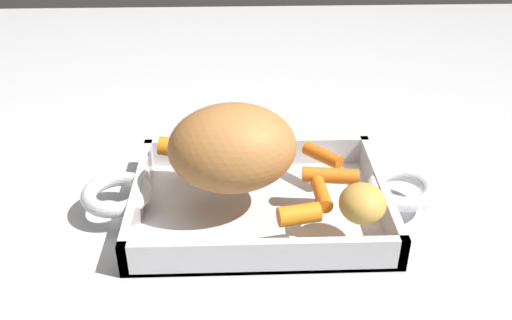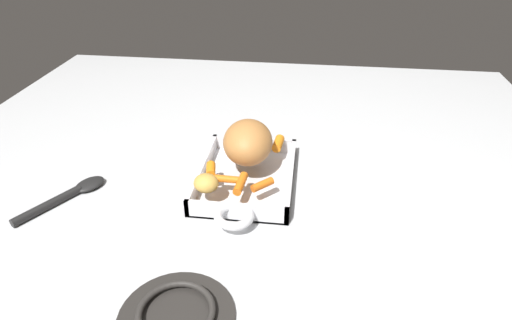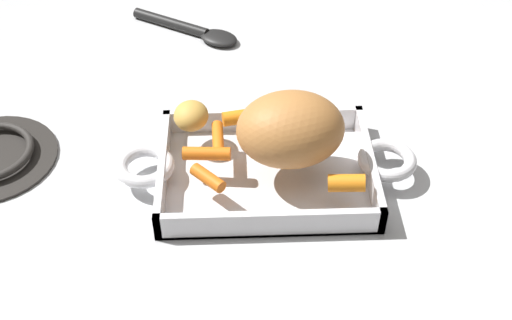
{
  "view_description": "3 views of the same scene",
  "coord_description": "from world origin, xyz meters",
  "px_view_note": "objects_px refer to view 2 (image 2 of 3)",
  "views": [
    {
      "loc": [
        -0.02,
        -0.54,
        0.4
      ],
      "look_at": [
        -0.0,
        -0.01,
        0.08
      ],
      "focal_mm": 39.26,
      "sensor_mm": 36.0,
      "label": 1
    },
    {
      "loc": [
        0.83,
        0.13,
        0.57
      ],
      "look_at": [
        0.02,
        0.03,
        0.07
      ],
      "focal_mm": 30.12,
      "sensor_mm": 36.0,
      "label": 2
    },
    {
      "loc": [
        0.04,
        0.67,
        0.65
      ],
      "look_at": [
        0.02,
        0.02,
        0.05
      ],
      "focal_mm": 46.53,
      "sensor_mm": 36.0,
      "label": 3
    }
  ],
  "objects_px": {
    "baby_carrot_center_right": "(262,185)",
    "baby_carrot_center_left": "(278,143)",
    "baby_carrot_southwest": "(243,184)",
    "serving_spoon": "(70,194)",
    "pork_roast": "(246,142)",
    "baby_carrot_long": "(226,179)",
    "potato_golden_small": "(206,183)",
    "baby_carrot_northwest": "(211,170)",
    "roasting_dish": "(246,176)",
    "stove_burner_rear": "(176,315)"
  },
  "relations": [
    {
      "from": "baby_carrot_center_right",
      "to": "baby_carrot_southwest",
      "type": "relative_size",
      "value": 0.8
    },
    {
      "from": "baby_carrot_center_left",
      "to": "serving_spoon",
      "type": "distance_m",
      "value": 0.5
    },
    {
      "from": "baby_carrot_northwest",
      "to": "stove_burner_rear",
      "type": "bearing_deg",
      "value": 3.24
    },
    {
      "from": "baby_carrot_center_left",
      "to": "stove_burner_rear",
      "type": "distance_m",
      "value": 0.51
    },
    {
      "from": "roasting_dish",
      "to": "baby_carrot_northwest",
      "type": "height_order",
      "value": "baby_carrot_northwest"
    },
    {
      "from": "baby_carrot_long",
      "to": "baby_carrot_northwest",
      "type": "xyz_separation_m",
      "value": [
        -0.03,
        -0.04,
        0.0
      ]
    },
    {
      "from": "baby_carrot_long",
      "to": "serving_spoon",
      "type": "height_order",
      "value": "baby_carrot_long"
    },
    {
      "from": "stove_burner_rear",
      "to": "pork_roast",
      "type": "bearing_deg",
      "value": 173.33
    },
    {
      "from": "roasting_dish",
      "to": "stove_burner_rear",
      "type": "bearing_deg",
      "value": -7.84
    },
    {
      "from": "pork_roast",
      "to": "baby_carrot_center_left",
      "type": "bearing_deg",
      "value": 134.31
    },
    {
      "from": "baby_carrot_southwest",
      "to": "serving_spoon",
      "type": "height_order",
      "value": "baby_carrot_southwest"
    },
    {
      "from": "roasting_dish",
      "to": "baby_carrot_center_right",
      "type": "distance_m",
      "value": 0.1
    },
    {
      "from": "pork_roast",
      "to": "serving_spoon",
      "type": "relative_size",
      "value": 0.71
    },
    {
      "from": "baby_carrot_long",
      "to": "potato_golden_small",
      "type": "bearing_deg",
      "value": -43.06
    },
    {
      "from": "baby_carrot_long",
      "to": "stove_burner_rear",
      "type": "bearing_deg",
      "value": -3.48
    },
    {
      "from": "baby_carrot_center_left",
      "to": "baby_carrot_northwest",
      "type": "bearing_deg",
      "value": -45.69
    },
    {
      "from": "baby_carrot_long",
      "to": "stove_burner_rear",
      "type": "xyz_separation_m",
      "value": [
        0.33,
        -0.02,
        -0.04
      ]
    },
    {
      "from": "roasting_dish",
      "to": "baby_carrot_center_left",
      "type": "bearing_deg",
      "value": 146.62
    },
    {
      "from": "serving_spoon",
      "to": "baby_carrot_long",
      "type": "bearing_deg",
      "value": -51.93
    },
    {
      "from": "baby_carrot_center_left",
      "to": "baby_carrot_northwest",
      "type": "xyz_separation_m",
      "value": [
        0.14,
        -0.14,
        -0.0
      ]
    },
    {
      "from": "baby_carrot_center_right",
      "to": "baby_carrot_northwest",
      "type": "relative_size",
      "value": 1.18
    },
    {
      "from": "pork_roast",
      "to": "baby_carrot_northwest",
      "type": "xyz_separation_m",
      "value": [
        0.07,
        -0.07,
        -0.04
      ]
    },
    {
      "from": "baby_carrot_center_right",
      "to": "baby_carrot_center_left",
      "type": "relative_size",
      "value": 1.09
    },
    {
      "from": "pork_roast",
      "to": "baby_carrot_long",
      "type": "distance_m",
      "value": 0.11
    },
    {
      "from": "potato_golden_small",
      "to": "serving_spoon",
      "type": "height_order",
      "value": "potato_golden_small"
    },
    {
      "from": "serving_spoon",
      "to": "baby_carrot_center_left",
      "type": "bearing_deg",
      "value": -34.14
    },
    {
      "from": "baby_carrot_center_right",
      "to": "stove_burner_rear",
      "type": "relative_size",
      "value": 0.28
    },
    {
      "from": "baby_carrot_southwest",
      "to": "baby_carrot_long",
      "type": "bearing_deg",
      "value": -110.76
    },
    {
      "from": "roasting_dish",
      "to": "baby_carrot_long",
      "type": "distance_m",
      "value": 0.08
    },
    {
      "from": "baby_carrot_center_left",
      "to": "stove_burner_rear",
      "type": "relative_size",
      "value": 0.25
    },
    {
      "from": "baby_carrot_long",
      "to": "stove_burner_rear",
      "type": "relative_size",
      "value": 0.29
    },
    {
      "from": "baby_carrot_center_right",
      "to": "potato_golden_small",
      "type": "distance_m",
      "value": 0.12
    },
    {
      "from": "baby_carrot_northwest",
      "to": "potato_golden_small",
      "type": "bearing_deg",
      "value": 4.45
    },
    {
      "from": "roasting_dish",
      "to": "stove_burner_rear",
      "type": "distance_m",
      "value": 0.4
    },
    {
      "from": "pork_roast",
      "to": "baby_carrot_center_right",
      "type": "distance_m",
      "value": 0.13
    },
    {
      "from": "stove_burner_rear",
      "to": "baby_carrot_long",
      "type": "bearing_deg",
      "value": 176.52
    },
    {
      "from": "baby_carrot_center_left",
      "to": "baby_carrot_northwest",
      "type": "distance_m",
      "value": 0.2
    },
    {
      "from": "baby_carrot_center_left",
      "to": "potato_golden_small",
      "type": "distance_m",
      "value": 0.24
    },
    {
      "from": "potato_golden_small",
      "to": "baby_carrot_northwest",
      "type": "bearing_deg",
      "value": -175.55
    },
    {
      "from": "baby_carrot_center_left",
      "to": "baby_carrot_long",
      "type": "bearing_deg",
      "value": -31.11
    },
    {
      "from": "baby_carrot_northwest",
      "to": "serving_spoon",
      "type": "relative_size",
      "value": 0.22
    },
    {
      "from": "baby_carrot_center_right",
      "to": "serving_spoon",
      "type": "relative_size",
      "value": 0.26
    },
    {
      "from": "stove_burner_rear",
      "to": "potato_golden_small",
      "type": "bearing_deg",
      "value": -177.04
    },
    {
      "from": "baby_carrot_northwest",
      "to": "serving_spoon",
      "type": "distance_m",
      "value": 0.32
    },
    {
      "from": "baby_carrot_northwest",
      "to": "potato_golden_small",
      "type": "distance_m",
      "value": 0.07
    },
    {
      "from": "baby_carrot_southwest",
      "to": "baby_carrot_center_left",
      "type": "height_order",
      "value": "baby_carrot_center_left"
    },
    {
      "from": "baby_carrot_long",
      "to": "potato_golden_small",
      "type": "relative_size",
      "value": 1.01
    },
    {
      "from": "pork_roast",
      "to": "baby_carrot_center_right",
      "type": "height_order",
      "value": "pork_roast"
    },
    {
      "from": "baby_carrot_long",
      "to": "baby_carrot_center_right",
      "type": "height_order",
      "value": "same"
    },
    {
      "from": "baby_carrot_center_right",
      "to": "baby_carrot_southwest",
      "type": "xyz_separation_m",
      "value": [
        0.0,
        -0.04,
        0.0
      ]
    }
  ]
}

